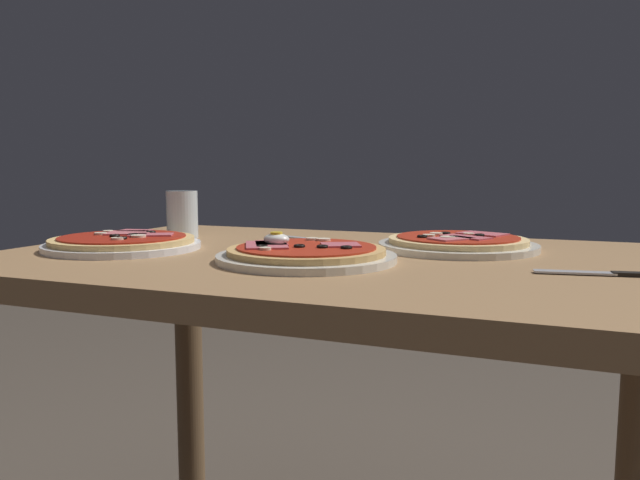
# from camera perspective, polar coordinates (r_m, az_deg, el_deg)

# --- Properties ---
(dining_table) EXTENTS (1.18, 0.77, 0.78)m
(dining_table) POSITION_cam_1_polar(r_m,az_deg,el_deg) (1.10, 1.27, -8.09)
(dining_table) COLOR #9E754C
(dining_table) RESTS_ON ground
(pizza_foreground) EXTENTS (0.29, 0.29, 0.05)m
(pizza_foreground) POSITION_cam_1_polar(r_m,az_deg,el_deg) (0.99, -1.36, -1.30)
(pizza_foreground) COLOR silver
(pizza_foreground) RESTS_ON dining_table
(pizza_across_left) EXTENTS (0.29, 0.29, 0.03)m
(pizza_across_left) POSITION_cam_1_polar(r_m,az_deg,el_deg) (1.20, -17.92, -0.24)
(pizza_across_left) COLOR white
(pizza_across_left) RESTS_ON dining_table
(pizza_across_right) EXTENTS (0.29, 0.29, 0.03)m
(pizza_across_right) POSITION_cam_1_polar(r_m,az_deg,el_deg) (1.17, 12.75, -0.29)
(pizza_across_right) COLOR silver
(pizza_across_right) RESTS_ON dining_table
(water_glass_near) EXTENTS (0.07, 0.07, 0.10)m
(water_glass_near) POSITION_cam_1_polar(r_m,az_deg,el_deg) (1.37, -12.75, 2.07)
(water_glass_near) COLOR silver
(water_glass_near) RESTS_ON dining_table
(fork) EXTENTS (0.15, 0.07, 0.00)m
(fork) POSITION_cam_1_polar(r_m,az_deg,el_deg) (1.28, -1.31, 0.08)
(fork) COLOR silver
(fork) RESTS_ON dining_table
(knife) EXTENTS (0.20, 0.05, 0.01)m
(knife) POSITION_cam_1_polar(r_m,az_deg,el_deg) (0.95, 26.02, -2.86)
(knife) COLOR silver
(knife) RESTS_ON dining_table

